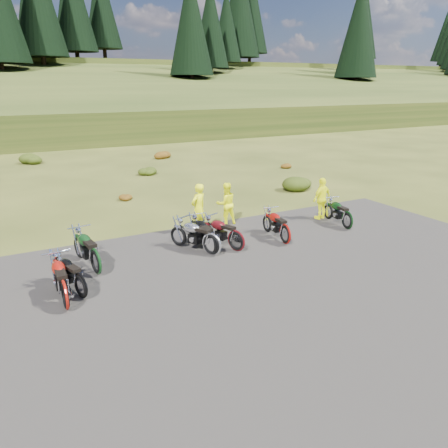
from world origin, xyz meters
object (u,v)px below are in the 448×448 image
motorcycle_3 (212,256)px  person_middle (198,210)px  motorcycle_0 (82,298)px  motorcycle_7 (346,230)px

motorcycle_3 → person_middle: bearing=-40.5°
motorcycle_3 → person_middle: 2.45m
motorcycle_0 → motorcycle_3: size_ratio=0.91×
motorcycle_0 → person_middle: 5.92m
person_middle → motorcycle_0: bearing=9.9°
motorcycle_3 → person_middle: person_middle is taller
motorcycle_0 → person_middle: (4.87, 3.24, 0.94)m
motorcycle_7 → motorcycle_0: bearing=103.7°
motorcycle_0 → motorcycle_7: bearing=-100.8°
motorcycle_0 → motorcycle_7: 10.13m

